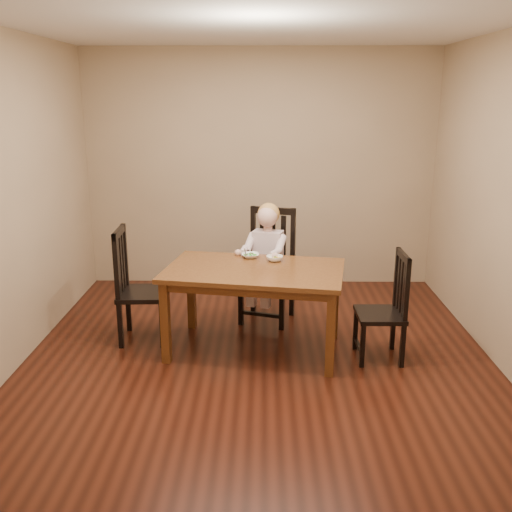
{
  "coord_description": "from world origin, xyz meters",
  "views": [
    {
      "loc": [
        0.04,
        -4.58,
        2.19
      ],
      "look_at": [
        -0.03,
        0.25,
        0.82
      ],
      "focal_mm": 40.0,
      "sensor_mm": 36.0,
      "label": 1
    }
  ],
  "objects_px": {
    "chair_child": "(269,267)",
    "chair_left": "(137,287)",
    "bowl_peas": "(250,256)",
    "bowl_veg": "(275,258)",
    "dining_table": "(254,278)",
    "toddler": "(267,253)",
    "chair_right": "(386,309)"
  },
  "relations": [
    {
      "from": "bowl_peas",
      "to": "bowl_veg",
      "type": "xyz_separation_m",
      "value": [
        0.22,
        -0.1,
        0.0
      ]
    },
    {
      "from": "chair_child",
      "to": "chair_right",
      "type": "xyz_separation_m",
      "value": [
        0.98,
        -0.9,
        -0.08
      ]
    },
    {
      "from": "dining_table",
      "to": "toddler",
      "type": "distance_m",
      "value": 0.7
    },
    {
      "from": "chair_left",
      "to": "dining_table",
      "type": "bearing_deg",
      "value": 76.22
    },
    {
      "from": "toddler",
      "to": "bowl_veg",
      "type": "relative_size",
      "value": 4.31
    },
    {
      "from": "chair_right",
      "to": "bowl_veg",
      "type": "relative_size",
      "value": 6.27
    },
    {
      "from": "chair_child",
      "to": "bowl_peas",
      "type": "xyz_separation_m",
      "value": [
        -0.17,
        -0.41,
        0.24
      ]
    },
    {
      "from": "chair_left",
      "to": "toddler",
      "type": "height_order",
      "value": "chair_left"
    },
    {
      "from": "bowl_veg",
      "to": "toddler",
      "type": "bearing_deg",
      "value": 97.91
    },
    {
      "from": "dining_table",
      "to": "chair_right",
      "type": "xyz_separation_m",
      "value": [
        1.11,
        -0.16,
        -0.22
      ]
    },
    {
      "from": "chair_left",
      "to": "bowl_veg",
      "type": "distance_m",
      "value": 1.28
    },
    {
      "from": "toddler",
      "to": "bowl_peas",
      "type": "height_order",
      "value": "toddler"
    },
    {
      "from": "dining_table",
      "to": "chair_child",
      "type": "relative_size",
      "value": 1.47
    },
    {
      "from": "chair_child",
      "to": "chair_right",
      "type": "height_order",
      "value": "chair_child"
    },
    {
      "from": "chair_right",
      "to": "toddler",
      "type": "relative_size",
      "value": 1.45
    },
    {
      "from": "chair_child",
      "to": "chair_left",
      "type": "height_order",
      "value": "chair_child"
    },
    {
      "from": "chair_right",
      "to": "bowl_peas",
      "type": "distance_m",
      "value": 1.29
    },
    {
      "from": "chair_right",
      "to": "toddler",
      "type": "height_order",
      "value": "toddler"
    },
    {
      "from": "chair_child",
      "to": "chair_left",
      "type": "bearing_deg",
      "value": 40.78
    },
    {
      "from": "chair_right",
      "to": "toddler",
      "type": "bearing_deg",
      "value": 48.94
    },
    {
      "from": "bowl_peas",
      "to": "chair_left",
      "type": "bearing_deg",
      "value": -173.54
    },
    {
      "from": "chair_child",
      "to": "toddler",
      "type": "xyz_separation_m",
      "value": [
        -0.02,
        -0.05,
        0.17
      ]
    },
    {
      "from": "dining_table",
      "to": "chair_right",
      "type": "distance_m",
      "value": 1.14
    },
    {
      "from": "chair_right",
      "to": "bowl_veg",
      "type": "distance_m",
      "value": 1.06
    },
    {
      "from": "chair_left",
      "to": "bowl_veg",
      "type": "height_order",
      "value": "chair_left"
    },
    {
      "from": "dining_table",
      "to": "bowl_peas",
      "type": "xyz_separation_m",
      "value": [
        -0.04,
        0.33,
        0.11
      ]
    },
    {
      "from": "toddler",
      "to": "dining_table",
      "type": "bearing_deg",
      "value": 97.51
    },
    {
      "from": "bowl_peas",
      "to": "bowl_veg",
      "type": "distance_m",
      "value": 0.24
    },
    {
      "from": "chair_left",
      "to": "bowl_peas",
      "type": "distance_m",
      "value": 1.07
    },
    {
      "from": "dining_table",
      "to": "bowl_veg",
      "type": "distance_m",
      "value": 0.31
    },
    {
      "from": "toddler",
      "to": "chair_child",
      "type": "bearing_deg",
      "value": -90.0
    },
    {
      "from": "dining_table",
      "to": "bowl_veg",
      "type": "relative_size",
      "value": 10.93
    }
  ]
}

